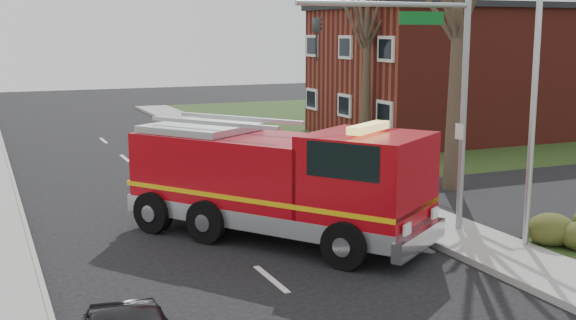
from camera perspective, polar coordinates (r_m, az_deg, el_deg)
name	(u,v)px	position (r m, az deg, el deg)	size (l,w,h in m)	color
ground	(271,279)	(17.34, -1.34, -9.41)	(120.00, 120.00, 0.00)	black
sidewalk_right	(483,246)	(20.36, 15.16, -6.57)	(2.40, 80.00, 0.15)	gray
brick_building	(465,70)	(41.65, 13.83, 6.89)	(15.40, 10.40, 7.25)	maroon
health_center_sign	(383,143)	(32.64, 7.52, 1.37)	(0.12, 2.00, 1.40)	#4E1218
bare_tree_far	(367,17)	(34.69, 6.30, 11.20)	(5.25, 5.25, 10.50)	#3C3023
traffic_signal_mast	(427,72)	(20.18, 10.89, 6.84)	(5.29, 0.18, 6.80)	gray
streetlight_pole	(533,80)	(19.81, 18.81, 5.98)	(1.48, 0.16, 8.40)	#B7BABF
fire_engine	(280,184)	(20.25, -0.64, -1.94)	(7.29, 8.71, 3.46)	#A20710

